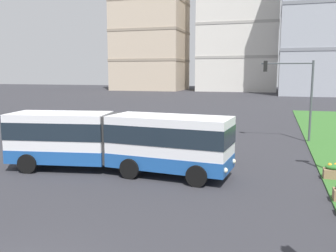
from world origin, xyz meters
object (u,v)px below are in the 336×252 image
object	(u,v)px
traffic_light_far_right	(295,86)
apartment_tower_westcentre	(239,10)
articulated_bus	(117,140)
apartment_tower_west	(150,19)
car_black_sedan	(121,126)
flower_planter_4	(336,171)
apartment_tower_centre	(322,10)

from	to	relation	value
traffic_light_far_right	apartment_tower_westcentre	world-z (taller)	apartment_tower_westcentre
articulated_bus	apartment_tower_west	distance (m)	92.97
apartment_tower_west	apartment_tower_westcentre	world-z (taller)	apartment_tower_westcentre
car_black_sedan	apartment_tower_westcentre	bearing A→B (deg)	88.79
flower_planter_4	apartment_tower_westcentre	size ratio (longest dim) A/B	0.02
articulated_bus	apartment_tower_westcentre	bearing A→B (deg)	91.78
car_black_sedan	traffic_light_far_right	distance (m)	13.91
apartment_tower_westcentre	apartment_tower_centre	distance (m)	23.89
car_black_sedan	traffic_light_far_right	xyz separation A→B (m)	(13.46, 1.01, 3.36)
car_black_sedan	apartment_tower_westcentre	world-z (taller)	apartment_tower_westcentre
flower_planter_4	apartment_tower_west	size ratio (longest dim) A/B	0.03
articulated_bus	traffic_light_far_right	size ratio (longest dim) A/B	2.01
flower_planter_4	apartment_tower_west	distance (m)	95.61
apartment_tower_westcentre	car_black_sedan	bearing A→B (deg)	-91.21
apartment_tower_westcentre	apartment_tower_centre	world-z (taller)	apartment_tower_westcentre
flower_planter_4	apartment_tower_west	bearing A→B (deg)	114.68
traffic_light_far_right	apartment_tower_centre	distance (m)	65.69
apartment_tower_west	traffic_light_far_right	bearing A→B (deg)	-63.50
apartment_tower_westcentre	apartment_tower_centre	bearing A→B (deg)	-33.38
flower_planter_4	apartment_tower_westcentre	bearing A→B (deg)	98.84
apartment_tower_centre	articulated_bus	bearing A→B (deg)	-102.85
apartment_tower_centre	flower_planter_4	bearing A→B (deg)	-94.97
apartment_tower_west	apartment_tower_westcentre	xyz separation A→B (m)	(25.59, 1.40, 1.44)
car_black_sedan	flower_planter_4	distance (m)	17.45
apartment_tower_west	car_black_sedan	bearing A→B (deg)	-72.52
articulated_bus	apartment_tower_westcentre	xyz separation A→B (m)	(-2.73, 87.88, 20.52)
apartment_tower_westcentre	articulated_bus	bearing A→B (deg)	-88.22
apartment_tower_west	articulated_bus	bearing A→B (deg)	-71.86
articulated_bus	car_black_sedan	world-z (taller)	articulated_bus
traffic_light_far_right	apartment_tower_centre	xyz separation A→B (m)	(7.97, 63.42, 15.15)
flower_planter_4	traffic_light_far_right	distance (m)	10.61
traffic_light_far_right	apartment_tower_westcentre	distance (m)	79.46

